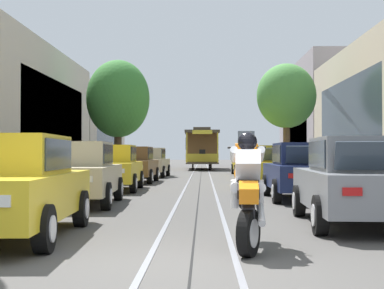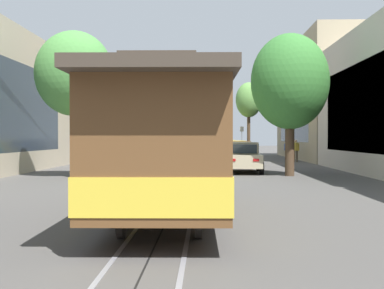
% 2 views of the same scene
% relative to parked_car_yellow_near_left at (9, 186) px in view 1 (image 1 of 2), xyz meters
% --- Properties ---
extents(ground_plane, '(160.00, 160.00, 0.00)m').
position_rel_parked_car_yellow_near_left_xyz_m(ground_plane, '(2.85, 20.21, -0.80)').
color(ground_plane, '#4C4947').
extents(trolley_track_rails, '(1.14, 64.20, 0.01)m').
position_rel_parked_car_yellow_near_left_xyz_m(trolley_track_rails, '(2.85, 23.83, -0.79)').
color(trolley_track_rails, gray).
rests_on(trolley_track_rails, ground).
extents(parked_car_yellow_near_left, '(2.12, 4.41, 1.58)m').
position_rel_parked_car_yellow_near_left_xyz_m(parked_car_yellow_near_left, '(0.00, 0.00, 0.00)').
color(parked_car_yellow_near_left, gold).
rests_on(parked_car_yellow_near_left, ground).
extents(parked_car_beige_second_left, '(2.14, 4.42, 1.58)m').
position_rel_parked_car_yellow_near_left_xyz_m(parked_car_beige_second_left, '(-0.15, 5.46, 0.00)').
color(parked_car_beige_second_left, '#C1B28E').
rests_on(parked_car_beige_second_left, ground).
extents(parked_car_yellow_mid_left, '(2.08, 4.39, 1.58)m').
position_rel_parked_car_yellow_near_left_xyz_m(parked_car_yellow_mid_left, '(-0.19, 10.93, 0.00)').
color(parked_car_yellow_mid_left, gold).
rests_on(parked_car_yellow_mid_left, ground).
extents(parked_car_brown_fourth_left, '(2.05, 4.38, 1.58)m').
position_rel_parked_car_yellow_near_left_xyz_m(parked_car_brown_fourth_left, '(-0.09, 16.18, 0.00)').
color(parked_car_brown_fourth_left, brown).
rests_on(parked_car_brown_fourth_left, ground).
extents(parked_car_beige_fifth_left, '(2.12, 4.41, 1.58)m').
position_rel_parked_car_yellow_near_left_xyz_m(parked_car_beige_fifth_left, '(0.06, 22.06, 0.00)').
color(parked_car_beige_fifth_left, '#C1B28E').
rests_on(parked_car_beige_fifth_left, ground).
extents(parked_car_grey_near_right, '(2.13, 4.42, 1.58)m').
position_rel_parked_car_yellow_near_left_xyz_m(parked_car_grey_near_right, '(5.77, 1.59, 0.00)').
color(parked_car_grey_near_right, slate).
rests_on(parked_car_grey_near_right, ground).
extents(parked_car_navy_second_right, '(2.03, 4.38, 1.58)m').
position_rel_parked_car_yellow_near_left_xyz_m(parked_car_navy_second_right, '(5.77, 7.19, 0.00)').
color(parked_car_navy_second_right, '#19234C').
rests_on(parked_car_navy_second_right, ground).
extents(parked_car_yellow_mid_right, '(2.11, 4.41, 1.58)m').
position_rel_parked_car_yellow_near_left_xyz_m(parked_car_yellow_mid_right, '(5.73, 12.89, 0.00)').
color(parked_car_yellow_mid_right, gold).
rests_on(parked_car_yellow_mid_right, ground).
extents(parked_car_yellow_fourth_right, '(2.04, 4.38, 1.58)m').
position_rel_parked_car_yellow_near_left_xyz_m(parked_car_yellow_fourth_right, '(5.86, 19.27, 0.00)').
color(parked_car_yellow_fourth_right, gold).
rests_on(parked_car_yellow_fourth_right, ground).
extents(parked_car_yellow_fifth_right, '(2.03, 4.38, 1.58)m').
position_rel_parked_car_yellow_near_left_xyz_m(parked_car_yellow_fifth_right, '(5.73, 24.85, 0.00)').
color(parked_car_yellow_fifth_right, gold).
rests_on(parked_car_yellow_fifth_right, ground).
extents(street_tree_kerb_left_second, '(3.70, 3.48, 6.76)m').
position_rel_parked_car_yellow_near_left_xyz_m(street_tree_kerb_left_second, '(-2.00, 24.21, 3.66)').
color(street_tree_kerb_left_second, '#4C3826').
rests_on(street_tree_kerb_left_second, ground).
extents(street_tree_kerb_right_second, '(3.58, 3.10, 6.70)m').
position_rel_parked_car_yellow_near_left_xyz_m(street_tree_kerb_right_second, '(8.01, 25.35, 3.91)').
color(street_tree_kerb_right_second, brown).
rests_on(street_tree_kerb_right_second, ground).
extents(cable_car_trolley, '(2.70, 9.16, 3.28)m').
position_rel_parked_car_yellow_near_left_xyz_m(cable_car_trolley, '(2.85, 36.78, 0.86)').
color(cable_car_trolley, brown).
rests_on(cable_car_trolley, ground).
extents(motorcycle_with_rider, '(0.54, 1.91, 1.62)m').
position_rel_parked_car_yellow_near_left_xyz_m(motorcycle_with_rider, '(3.59, -0.98, 0.05)').
color(motorcycle_with_rider, black).
rests_on(motorcycle_with_rider, ground).
extents(pedestrian_crossing_far, '(0.55, 0.31, 1.64)m').
position_rel_parked_car_yellow_near_left_xyz_m(pedestrian_crossing_far, '(8.70, 20.39, 0.12)').
color(pedestrian_crossing_far, '#282D38').
rests_on(pedestrian_crossing_far, ground).
extents(fire_hydrant, '(0.40, 0.22, 0.84)m').
position_rel_parked_car_yellow_near_left_xyz_m(fire_hydrant, '(7.26, 9.30, -0.38)').
color(fire_hydrant, '#B2B2B7').
rests_on(fire_hydrant, ground).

